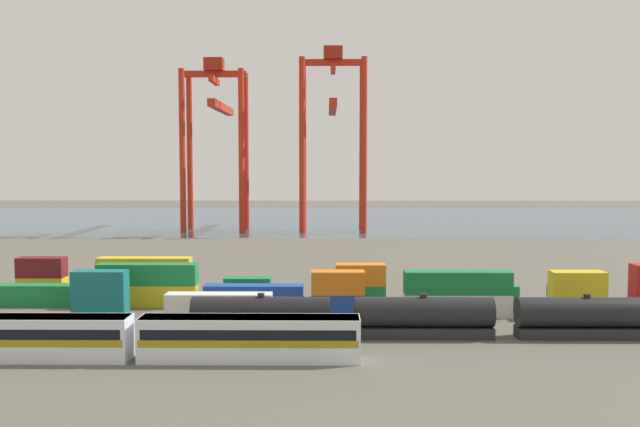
# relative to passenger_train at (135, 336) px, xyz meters

# --- Properties ---
(ground_plane) EXTENTS (420.00, 420.00, 0.00)m
(ground_plane) POSITION_rel_passenger_train_xyz_m (16.49, 61.89, -2.14)
(ground_plane) COLOR #5B564C
(harbour_water) EXTENTS (400.00, 110.00, 0.01)m
(harbour_water) POSITION_rel_passenger_train_xyz_m (16.49, 157.04, -2.14)
(harbour_water) COLOR #384C60
(harbour_water) RESTS_ON ground_plane
(passenger_train) EXTENTS (39.74, 3.14, 3.90)m
(passenger_train) POSITION_rel_passenger_train_xyz_m (0.00, 0.00, 0.00)
(passenger_train) COLOR silver
(passenger_train) RESTS_ON ground_plane
(freight_tank_row) EXTENTS (46.34, 2.97, 4.43)m
(freight_tank_row) POSITION_rel_passenger_train_xyz_m (26.60, 8.37, -0.04)
(freight_tank_row) COLOR #232326
(freight_tank_row) RESTS_ON ground_plane
(shipping_container_0) EXTENTS (6.04, 2.44, 2.60)m
(shipping_container_0) POSITION_rel_passenger_train_xyz_m (-8.97, 18.00, -0.84)
(shipping_container_0) COLOR #146066
(shipping_container_0) RESTS_ON ground_plane
(shipping_container_1) EXTENTS (6.04, 2.44, 2.60)m
(shipping_container_1) POSITION_rel_passenger_train_xyz_m (-8.97, 18.00, 1.76)
(shipping_container_1) COLOR #146066
(shipping_container_1) RESTS_ON shipping_container_0
(shipping_container_2) EXTENTS (12.10, 2.44, 2.60)m
(shipping_container_2) POSITION_rel_passenger_train_xyz_m (4.62, 18.00, -0.84)
(shipping_container_2) COLOR silver
(shipping_container_2) RESTS_ON ground_plane
(shipping_container_3) EXTENTS (6.04, 2.44, 2.60)m
(shipping_container_3) POSITION_rel_passenger_train_xyz_m (18.20, 18.00, -0.84)
(shipping_container_3) COLOR #1C4299
(shipping_container_3) RESTS_ON ground_plane
(shipping_container_4) EXTENTS (6.04, 2.44, 2.60)m
(shipping_container_4) POSITION_rel_passenger_train_xyz_m (18.20, 18.00, 1.76)
(shipping_container_4) COLOR orange
(shipping_container_4) RESTS_ON shipping_container_3
(shipping_container_5) EXTENTS (12.10, 2.44, 2.60)m
(shipping_container_5) POSITION_rel_passenger_train_xyz_m (31.79, 18.00, -0.84)
(shipping_container_5) COLOR silver
(shipping_container_5) RESTS_ON ground_plane
(shipping_container_6) EXTENTS (12.10, 2.44, 2.60)m
(shipping_container_6) POSITION_rel_passenger_train_xyz_m (31.79, 18.00, 1.76)
(shipping_container_6) COLOR #197538
(shipping_container_6) RESTS_ON shipping_container_5
(shipping_container_7) EXTENTS (6.04, 2.44, 2.60)m
(shipping_container_7) POSITION_rel_passenger_train_xyz_m (45.38, 18.00, -0.84)
(shipping_container_7) COLOR gold
(shipping_container_7) RESTS_ON ground_plane
(shipping_container_8) EXTENTS (6.04, 2.44, 2.60)m
(shipping_container_8) POSITION_rel_passenger_train_xyz_m (45.38, 18.00, 1.76)
(shipping_container_8) COLOR gold
(shipping_container_8) RESTS_ON shipping_container_7
(shipping_container_12) EXTENTS (12.10, 2.44, 2.60)m
(shipping_container_12) POSITION_rel_passenger_train_xyz_m (-18.02, 23.59, -0.84)
(shipping_container_12) COLOR #197538
(shipping_container_12) RESTS_ON ground_plane
(shipping_container_13) EXTENTS (12.10, 2.44, 2.60)m
(shipping_container_13) POSITION_rel_passenger_train_xyz_m (-5.00, 23.59, -0.84)
(shipping_container_13) COLOR gold
(shipping_container_13) RESTS_ON ground_plane
(shipping_container_14) EXTENTS (12.10, 2.44, 2.60)m
(shipping_container_14) POSITION_rel_passenger_train_xyz_m (-5.00, 23.59, 1.76)
(shipping_container_14) COLOR #197538
(shipping_container_14) RESTS_ON shipping_container_13
(shipping_container_15) EXTENTS (12.10, 2.44, 2.60)m
(shipping_container_15) POSITION_rel_passenger_train_xyz_m (8.02, 23.59, -0.84)
(shipping_container_15) COLOR #1C4299
(shipping_container_15) RESTS_ON ground_plane
(shipping_container_16) EXTENTS (6.04, 2.44, 2.60)m
(shipping_container_16) POSITION_rel_passenger_train_xyz_m (21.04, 23.59, -0.84)
(shipping_container_16) COLOR #197538
(shipping_container_16) RESTS_ON ground_plane
(shipping_container_17) EXTENTS (6.04, 2.44, 2.60)m
(shipping_container_17) POSITION_rel_passenger_train_xyz_m (21.04, 23.59, 1.76)
(shipping_container_17) COLOR orange
(shipping_container_17) RESTS_ON shipping_container_16
(shipping_container_18) EXTENTS (12.10, 2.44, 2.60)m
(shipping_container_18) POSITION_rel_passenger_train_xyz_m (34.05, 23.59, -0.84)
(shipping_container_18) COLOR #197538
(shipping_container_18) RESTS_ON ground_plane
(shipping_container_19) EXTENTS (6.04, 2.44, 2.60)m
(shipping_container_19) POSITION_rel_passenger_train_xyz_m (47.07, 23.59, -0.84)
(shipping_container_19) COLOR #146066
(shipping_container_19) RESTS_ON ground_plane
(shipping_container_22) EXTENTS (6.04, 2.44, 2.60)m
(shipping_container_22) POSITION_rel_passenger_train_xyz_m (-20.30, 29.18, -0.84)
(shipping_container_22) COLOR gold
(shipping_container_22) RESTS_ON ground_plane
(shipping_container_23) EXTENTS (6.04, 2.44, 2.60)m
(shipping_container_23) POSITION_rel_passenger_train_xyz_m (-20.30, 29.18, 1.76)
(shipping_container_23) COLOR maroon
(shipping_container_23) RESTS_ON shipping_container_22
(shipping_container_24) EXTENTS (12.10, 2.44, 2.60)m
(shipping_container_24) POSITION_rel_passenger_train_xyz_m (-6.85, 29.18, -0.84)
(shipping_container_24) COLOR orange
(shipping_container_24) RESTS_ON ground_plane
(shipping_container_25) EXTENTS (12.10, 2.44, 2.60)m
(shipping_container_25) POSITION_rel_passenger_train_xyz_m (-6.85, 29.18, 1.76)
(shipping_container_25) COLOR gold
(shipping_container_25) RESTS_ON shipping_container_24
(shipping_container_26) EXTENTS (6.04, 2.44, 2.60)m
(shipping_container_26) POSITION_rel_passenger_train_xyz_m (6.61, 29.18, -0.84)
(shipping_container_26) COLOR #197538
(shipping_container_26) RESTS_ON ground_plane
(shipping_container_27) EXTENTS (6.04, 2.44, 2.60)m
(shipping_container_27) POSITION_rel_passenger_train_xyz_m (20.06, 29.18, -0.84)
(shipping_container_27) COLOR #AD211C
(shipping_container_27) RESTS_ON ground_plane
(gantry_crane_west) EXTENTS (16.48, 34.47, 44.38)m
(gantry_crane_west) POSITION_rel_passenger_train_xyz_m (-11.97, 121.23, 24.94)
(gantry_crane_west) COLOR red
(gantry_crane_west) RESTS_ON ground_plane
(gantry_crane_central) EXTENTS (17.11, 35.23, 47.24)m
(gantry_crane_central) POSITION_rel_passenger_train_xyz_m (18.44, 121.25, 26.13)
(gantry_crane_central) COLOR red
(gantry_crane_central) RESTS_ON ground_plane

